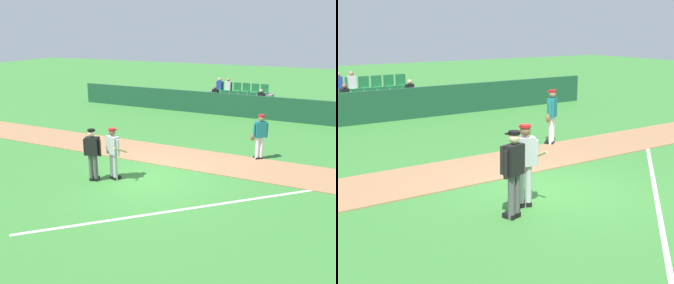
{
  "view_description": "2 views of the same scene",
  "coord_description": "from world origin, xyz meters",
  "views": [
    {
      "loc": [
        5.39,
        -10.03,
        4.83
      ],
      "look_at": [
        0.06,
        1.38,
        0.92
      ],
      "focal_mm": 39.29,
      "sensor_mm": 36.0,
      "label": 1
    },
    {
      "loc": [
        -6.7,
        -8.18,
        3.68
      ],
      "look_at": [
        -0.29,
        1.32,
        0.94
      ],
      "focal_mm": 51.56,
      "sensor_mm": 36.0,
      "label": 2
    }
  ],
  "objects": [
    {
      "name": "dugout_fence",
      "position": [
        0.0,
        10.15,
        0.64
      ],
      "size": [
        20.0,
        0.16,
        1.28
      ],
      "primitive_type": "cube",
      "color": "#19472D",
      "rests_on": "ground"
    },
    {
      "name": "infield_dirt_path",
      "position": [
        0.0,
        2.43,
        0.01
      ],
      "size": [
        28.0,
        2.26,
        0.03
      ],
      "primitive_type": "cube",
      "color": "#9E704C",
      "rests_on": "ground"
    },
    {
      "name": "batter_grey_jersey",
      "position": [
        -1.04,
        -0.5,
        0.97
      ],
      "size": [
        0.6,
        0.8,
        1.76
      ],
      "color": "#B2B2B2",
      "rests_on": "ground"
    },
    {
      "name": "foul_line_chalk",
      "position": [
        3.0,
        -0.5,
        0.01
      ],
      "size": [
        8.93,
        8.16,
        0.01
      ],
      "primitive_type": "cube",
      "rotation": [
        0.0,
        0.0,
        0.74
      ],
      "color": "white",
      "rests_on": "ground"
    },
    {
      "name": "stadium_bleachers",
      "position": [
        -0.02,
        11.6,
        0.5
      ],
      "size": [
        3.9,
        2.1,
        1.9
      ],
      "color": "slate",
      "rests_on": "ground"
    },
    {
      "name": "ground_plane",
      "position": [
        0.0,
        0.0,
        0.0
      ],
      "size": [
        80.0,
        80.0,
        0.0
      ],
      "primitive_type": "plane",
      "color": "#387A33"
    },
    {
      "name": "runner_teal_jersey",
      "position": [
        2.9,
        3.47,
        0.96
      ],
      "size": [
        0.62,
        0.45,
        1.76
      ],
      "color": "white",
      "rests_on": "ground"
    },
    {
      "name": "umpire_home_plate",
      "position": [
        -1.59,
        -0.86,
        1.0
      ],
      "size": [
        0.57,
        0.39,
        1.76
      ],
      "color": "#4C4C4C",
      "rests_on": "ground"
    }
  ]
}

